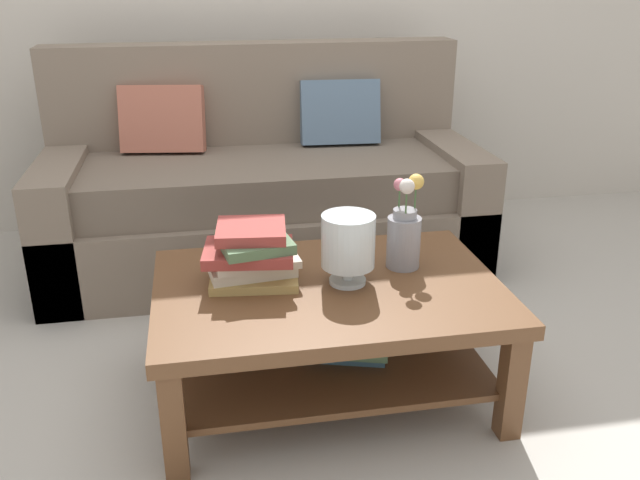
{
  "coord_description": "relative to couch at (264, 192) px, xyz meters",
  "views": [
    {
      "loc": [
        -0.42,
        -2.28,
        1.41
      ],
      "look_at": [
        -0.02,
        -0.14,
        0.52
      ],
      "focal_mm": 37.88,
      "sensor_mm": 36.0,
      "label": 1
    }
  ],
  "objects": [
    {
      "name": "ground_plane",
      "position": [
        0.11,
        -0.93,
        -0.36
      ],
      "size": [
        10.0,
        10.0,
        0.0
      ],
      "primitive_type": "plane",
      "color": "#B7B2A8"
    },
    {
      "name": "couch",
      "position": [
        0.0,
        0.0,
        0.0
      ],
      "size": [
        2.08,
        0.9,
        1.06
      ],
      "color": "#7A6B5B",
      "rests_on": "ground"
    },
    {
      "name": "coffee_table",
      "position": [
        0.09,
        -1.22,
        -0.06
      ],
      "size": [
        1.16,
        0.8,
        0.42
      ],
      "color": "brown",
      "rests_on": "ground"
    },
    {
      "name": "book_stack_main",
      "position": [
        -0.16,
        -1.15,
        0.16
      ],
      "size": [
        0.33,
        0.26,
        0.2
      ],
      "color": "tan",
      "rests_on": "coffee_table"
    },
    {
      "name": "glass_hurricane_vase",
      "position": [
        0.15,
        -1.22,
        0.2
      ],
      "size": [
        0.18,
        0.18,
        0.24
      ],
      "color": "silver",
      "rests_on": "coffee_table"
    },
    {
      "name": "flower_pitcher",
      "position": [
        0.38,
        -1.12,
        0.19
      ],
      "size": [
        0.12,
        0.12,
        0.34
      ],
      "color": "gray",
      "rests_on": "coffee_table"
    }
  ]
}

